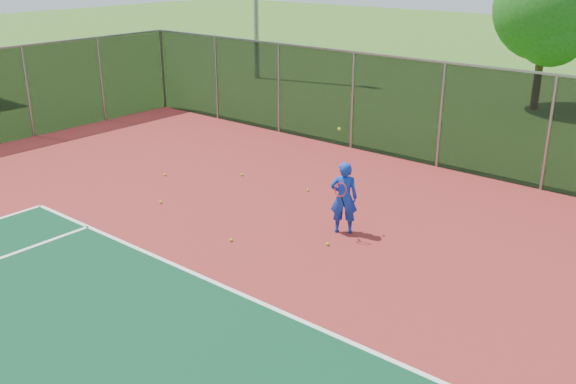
{
  "coord_description": "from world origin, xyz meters",
  "views": [
    {
      "loc": [
        4.95,
        -4.33,
        5.84
      ],
      "look_at": [
        -2.79,
        5.0,
        1.3
      ],
      "focal_mm": 40.0,
      "sensor_mm": 36.0,
      "label": 1
    }
  ],
  "objects": [
    {
      "name": "practice_ball_3",
      "position": [
        -6.87,
        5.0,
        0.06
      ],
      "size": [
        0.07,
        0.07,
        0.07
      ],
      "primitive_type": "sphere",
      "color": "#B2D018",
      "rests_on": "court_apron"
    },
    {
      "name": "court_apron",
      "position": [
        0.0,
        2.0,
        0.01
      ],
      "size": [
        30.0,
        20.0,
        0.02
      ],
      "primitive_type": "cube",
      "color": "maroon",
      "rests_on": "ground"
    },
    {
      "name": "tree_back_left",
      "position": [
        -3.41,
        21.09,
        3.68
      ],
      "size": [
        4.0,
        4.0,
        5.87
      ],
      "color": "#3A2615",
      "rests_on": "ground"
    },
    {
      "name": "practice_ball_4",
      "position": [
        -8.41,
        6.44,
        0.06
      ],
      "size": [
        0.07,
        0.07,
        0.07
      ],
      "primitive_type": "sphere",
      "color": "#B2D018",
      "rests_on": "court_apron"
    },
    {
      "name": "tennis_player",
      "position": [
        -2.42,
        6.46,
        0.84
      ],
      "size": [
        0.71,
        0.74,
        2.33
      ],
      "color": "#1335B8",
      "rests_on": "court_apron"
    },
    {
      "name": "fence_back",
      "position": [
        0.0,
        12.0,
        1.56
      ],
      "size": [
        30.0,
        0.06,
        3.03
      ],
      "color": "black",
      "rests_on": "court_apron"
    },
    {
      "name": "practice_ball_2",
      "position": [
        -2.26,
        5.68,
        0.06
      ],
      "size": [
        0.07,
        0.07,
        0.07
      ],
      "primitive_type": "sphere",
      "color": "#B2D018",
      "rests_on": "court_apron"
    },
    {
      "name": "practice_ball_0",
      "position": [
        -3.98,
        4.52,
        0.06
      ],
      "size": [
        0.07,
        0.07,
        0.07
      ],
      "primitive_type": "sphere",
      "color": "#B2D018",
      "rests_on": "court_apron"
    },
    {
      "name": "practice_ball_1",
      "position": [
        -6.77,
        7.8,
        0.06
      ],
      "size": [
        0.07,
        0.07,
        0.07
      ],
      "primitive_type": "sphere",
      "color": "#B2D018",
      "rests_on": "court_apron"
    },
    {
      "name": "practice_ball_8",
      "position": [
        -4.61,
        8.0,
        0.06
      ],
      "size": [
        0.07,
        0.07,
        0.07
      ],
      "primitive_type": "sphere",
      "color": "#B2D018",
      "rests_on": "court_apron"
    }
  ]
}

